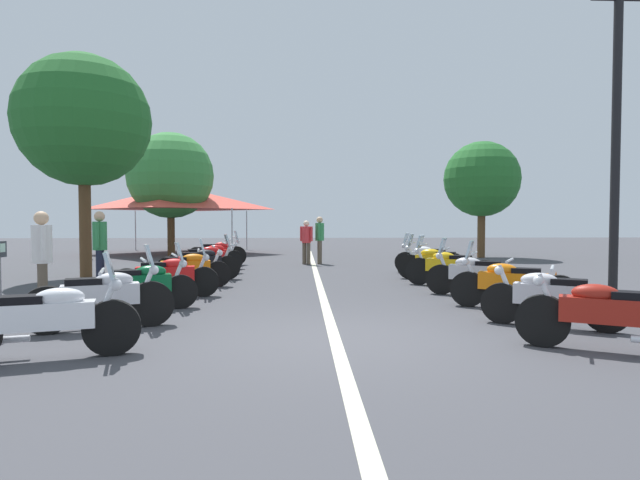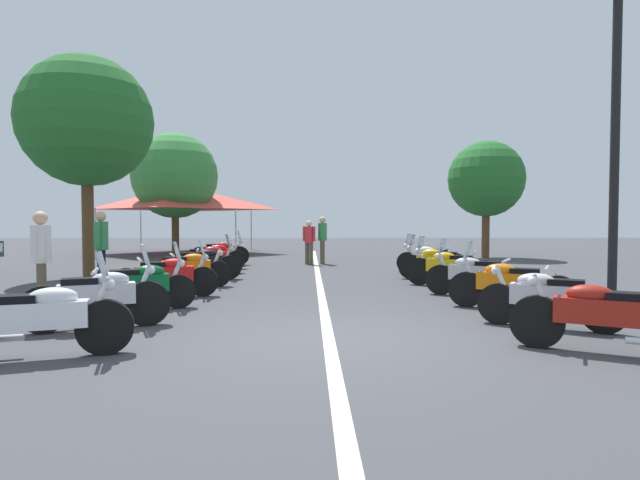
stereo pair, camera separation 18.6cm
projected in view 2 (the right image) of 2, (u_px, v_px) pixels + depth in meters
The scene contains 28 objects.
ground_plane at pixel (329, 339), 6.87m from camera, with size 80.00×80.00×0.00m, color #424247.
lane_centre_stripe at pixel (319, 284), 12.88m from camera, with size 27.56×0.16×0.01m, color beige.
motorcycle_left_row_0 at pixel (39, 318), 5.84m from camera, with size 0.87×2.04×1.21m.
motorcycle_left_row_1 at pixel (99, 297), 7.46m from camera, with size 0.96×1.95×1.22m.
motorcycle_left_row_2 at pixel (140, 284), 9.03m from camera, with size 0.89×1.90×1.19m.
motorcycle_left_row_3 at pixel (167, 275), 10.54m from camera, with size 0.69×2.12×1.20m.
motorcycle_left_row_4 at pixel (187, 269), 12.09m from camera, with size 0.75×2.06×0.99m.
motorcycle_left_row_5 at pixel (201, 263), 13.59m from camera, with size 0.86×2.13×1.21m.
motorcycle_left_row_6 at pixel (207, 259), 15.11m from camera, with size 0.97×2.11×1.00m.
motorcycle_left_row_7 at pixel (213, 255), 16.63m from camera, with size 0.67×2.10×0.98m.
motorcycle_left_row_8 at pixel (221, 252), 18.09m from camera, with size 0.77×2.01×1.22m.
motorcycle_right_row_0 at pixel (605, 315), 6.07m from camera, with size 1.16×1.97×1.00m.
motorcycle_right_row_1 at pixel (548, 298), 7.52m from camera, with size 1.14×1.82×0.99m.
motorcycle_right_row_2 at pixel (509, 283), 9.09m from camera, with size 1.12×2.00×1.21m.
motorcycle_right_row_3 at pixel (475, 274), 10.66m from camera, with size 1.10×1.94×1.21m.
motorcycle_right_row_4 at pixel (450, 267), 12.26m from camera, with size 1.19×2.01×1.22m.
motorcycle_right_row_5 at pixel (437, 262), 13.61m from camera, with size 1.06×2.01×1.22m.
motorcycle_right_row_6 at pixel (430, 258), 15.24m from camera, with size 1.01×1.93×1.20m.
street_lamp_twin_globe at pixel (616, 89), 8.22m from camera, with size 0.32×1.22×5.44m.
traffic_cone_0 at pixel (556, 289), 9.72m from camera, with size 0.36×0.36×0.61m.
bystander_0 at pixel (101, 243), 12.15m from camera, with size 0.53×0.32×1.79m.
bystander_1 at pixel (41, 253), 8.75m from camera, with size 0.47×0.32×1.73m.
bystander_2 at pixel (309, 239), 18.48m from camera, with size 0.34×0.45×1.57m.
bystander_3 at pixel (322, 236), 18.68m from camera, with size 0.52×0.32×1.71m.
roadside_tree_0 at pixel (86, 122), 14.37m from camera, with size 3.62×3.62×6.15m.
roadside_tree_1 at pixel (486, 179), 21.73m from camera, with size 3.17×3.17×4.91m.
roadside_tree_2 at pixel (175, 176), 22.82m from camera, with size 3.76×3.76×5.43m.
event_tent at pixel (182, 198), 24.57m from camera, with size 6.51×6.51×3.20m.
Camera 2 is at (-6.81, 0.26, 1.57)m, focal length 29.06 mm.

